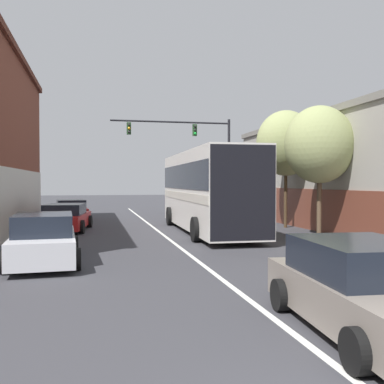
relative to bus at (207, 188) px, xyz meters
The scene contains 9 objects.
lane_center_line 3.65m from the bus, 138.15° to the right, with size 0.14×43.43×0.01m.
bus is the anchor object (origin of this frame).
hatchback_foreground 14.50m from the bus, 94.16° to the right, with size 2.37×4.56×1.42m.
parked_car_left_near 10.89m from the bus, 128.18° to the left, with size 2.44×4.05×1.26m.
parked_car_left_mid 9.78m from the bus, 133.69° to the right, with size 2.20×4.73×1.45m.
parked_car_left_far 7.04m from the bus, 163.69° to the left, with size 2.54×4.83×1.31m.
traffic_signal_gantry 10.24m from the bus, 80.37° to the left, with size 8.34×0.36×6.79m.
street_tree_near 5.50m from the bus, 34.37° to the right, with size 3.04×2.74×5.66m.
street_tree_far 5.15m from the bus, 13.27° to the left, with size 3.09×2.78×6.09m.
Camera 1 is at (-3.03, -2.96, 2.37)m, focal length 42.00 mm.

